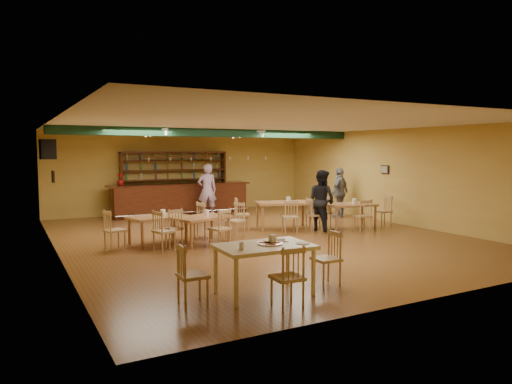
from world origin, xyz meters
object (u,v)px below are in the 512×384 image
dining_table_a (158,230)px  dining_table_b (283,215)px  patron_bar (207,190)px  dining_table_c (202,230)px  bar_counter (181,199)px  near_table (264,270)px  dining_table_d (350,216)px  patron_right_a (322,200)px

dining_table_a → dining_table_b: 3.96m
dining_table_b → patron_bar: 3.70m
dining_table_c → patron_bar: (1.99, 4.51, 0.59)m
dining_table_a → dining_table_c: (0.96, -0.56, -0.00)m
bar_counter → dining_table_a: (-2.26, -4.78, -0.22)m
dining_table_b → near_table: 6.47m
dining_table_c → patron_bar: bearing=48.2°
dining_table_a → dining_table_d: bearing=-17.6°
near_table → bar_counter: bearing=80.2°
dining_table_a → dining_table_b: bearing=-7.1°
bar_counter → patron_right_a: bearing=-64.3°
dining_table_a → patron_bar: bearing=39.9°
bar_counter → patron_bar: size_ratio=2.78×
bar_counter → dining_table_d: (3.47, -5.21, -0.20)m
dining_table_b → dining_table_d: bearing=-8.1°
bar_counter → near_table: (-1.97, -9.70, -0.16)m
bar_counter → patron_bar: (0.69, -0.83, 0.36)m
dining_table_d → near_table: (-5.44, -4.49, 0.04)m
bar_counter → near_table: 9.90m
dining_table_b → dining_table_c: 3.14m
bar_counter → dining_table_d: size_ratio=3.52×
dining_table_d → patron_right_a: 1.12m
dining_table_d → dining_table_c: bearing=-170.2°
dining_table_d → patron_bar: patron_bar is taller
bar_counter → dining_table_c: bearing=-103.8°
dining_table_d → patron_bar: bearing=130.6°
dining_table_d → patron_bar: 5.22m
dining_table_d → near_table: 7.05m
bar_counter → dining_table_b: (1.68, -4.35, -0.17)m
dining_table_c → dining_table_d: size_ratio=0.93×
dining_table_a → patron_bar: (2.95, 3.95, 0.58)m
patron_bar → patron_right_a: 4.68m
patron_right_a → near_table: bearing=122.2°
bar_counter → patron_right_a: size_ratio=2.93×
dining_table_c → patron_right_a: patron_right_a is taller
bar_counter → dining_table_a: 5.29m
dining_table_a → dining_table_b: (3.94, 0.43, 0.05)m
dining_table_c → near_table: near_table is taller
bar_counter → patron_bar: 1.13m
bar_counter → dining_table_a: bearing=-115.3°
dining_table_a → bar_counter: bearing=51.3°
dining_table_a → patron_bar: 4.97m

